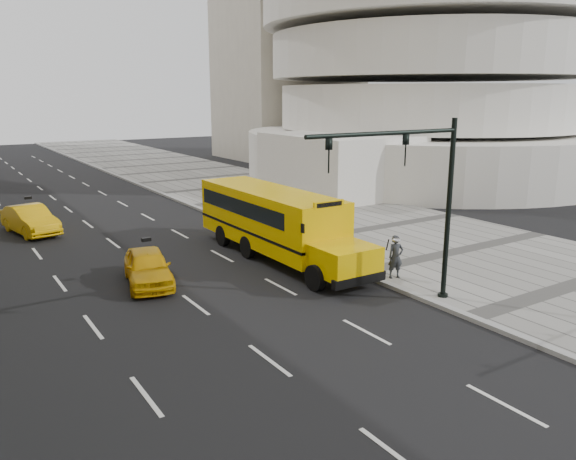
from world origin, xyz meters
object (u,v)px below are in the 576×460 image
school_bus (273,218)px  traffic_signal (421,191)px  taxi_far (30,220)px  pedestrian (396,257)px  taxi_near (148,267)px

school_bus → traffic_signal: 8.54m
taxi_far → traffic_signal: (9.24, -18.68, 3.35)m
taxi_far → pedestrian: (10.68, -16.20, 0.26)m
traffic_signal → taxi_far: bearing=116.3°
pedestrian → school_bus: bearing=128.9°
taxi_near → pedestrian: 9.60m
pedestrian → taxi_far: bearing=141.8°
taxi_far → pedestrian: size_ratio=2.66×
pedestrian → traffic_signal: bearing=-101.7°
traffic_signal → school_bus: bearing=94.8°
taxi_near → traffic_signal: traffic_signal is taller
school_bus → traffic_signal: traffic_signal is taller
traffic_signal → taxi_near: bearing=132.6°
traffic_signal → pedestrian: bearing=59.9°
taxi_far → pedestrian: bearing=-68.3°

